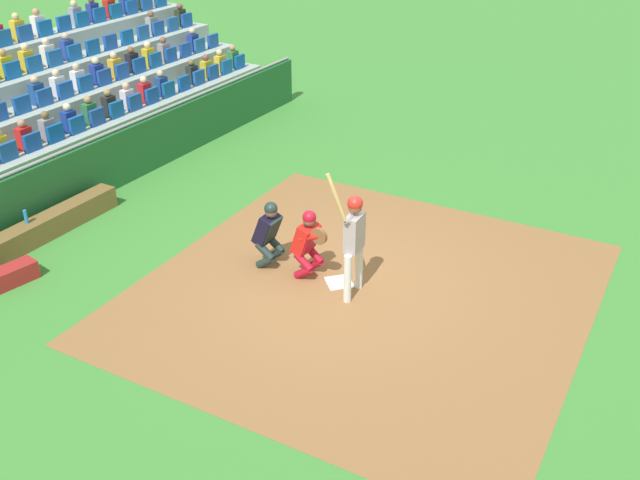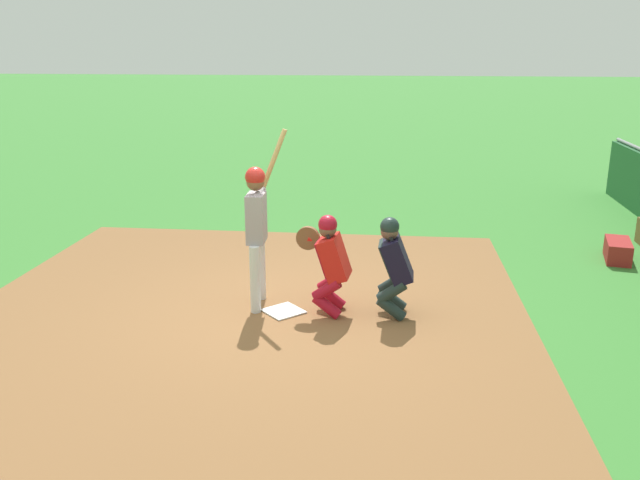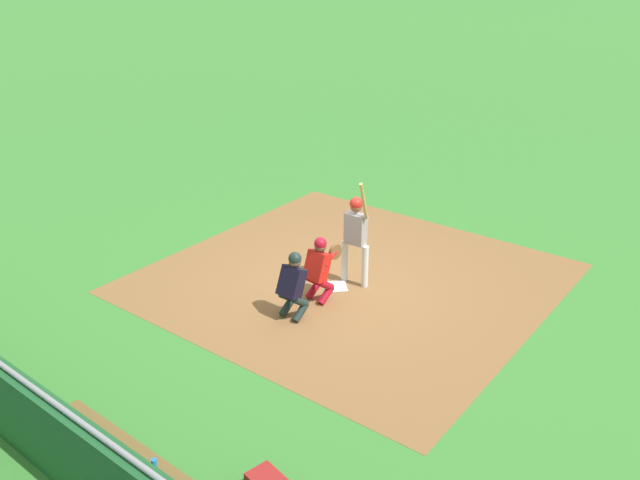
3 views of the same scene
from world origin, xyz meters
name	(u,v)px [view 2 (image 2 of 3)]	position (x,y,z in m)	size (l,w,h in m)	color
ground_plane	(284,312)	(0.00, 0.00, 0.00)	(160.00, 160.00, 0.00)	#3B8033
infield_dirt_patch	(246,310)	(0.00, 0.50, 0.00)	(7.49, 7.23, 0.01)	brown
home_plate_marker	(284,311)	(0.00, 0.00, 0.02)	(0.44, 0.44, 0.02)	white
batter_at_plate	(257,220)	(0.20, 0.36, 1.16)	(0.67, 0.49, 2.29)	silver
catcher_crouching	(330,259)	(0.07, -0.59, 0.73)	(0.48, 0.72, 1.31)	#A81123
home_plate_umpire	(393,262)	(0.10, -1.38, 0.70)	(0.46, 0.46, 1.30)	#1E2D2A
equipment_duffel_bag	(618,250)	(2.85, -4.89, 0.16)	(0.78, 0.36, 0.32)	maroon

